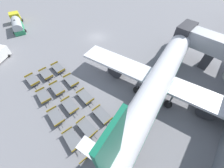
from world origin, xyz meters
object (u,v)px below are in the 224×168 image
object	(u,v)px
baggage_dolly_row_mid_a_col_e	(109,155)
baggage_dolly_row_mid_b_col_d	(102,115)
baggage_dolly_row_mid_a_col_c	(70,106)
baggage_dolly_row_mid_b_col_e	(124,141)
baggage_dolly_row_near_col_c	(56,117)
baggage_dolly_row_mid_a_col_a	(46,74)
fuel_tanker_primary	(17,24)
baggage_dolly_row_mid_a_col_d	(87,128)
airplane	(162,75)
baggage_dolly_row_near_col_a	(33,80)
baggage_dolly_row_mid_b_col_b	(71,81)
baggage_dolly_row_mid_b_col_a	(58,68)
baggage_dolly_row_mid_b_col_c	(85,97)
baggage_dolly_row_mid_a_col_b	(57,89)
baggage_dolly_row_near_col_b	(44,96)
baggage_dolly_row_near_col_d	(72,139)

from	to	relation	value
baggage_dolly_row_mid_a_col_e	baggage_dolly_row_mid_b_col_d	xyz separation A→B (m)	(-4.17, 3.55, 0.00)
baggage_dolly_row_mid_a_col_c	baggage_dolly_row_mid_b_col_e	world-z (taller)	same
baggage_dolly_row_near_col_c	baggage_dolly_row_mid_a_col_a	size ratio (longest dim) A/B	1.00
fuel_tanker_primary	baggage_dolly_row_mid_a_col_d	xyz separation A→B (m)	(34.38, -8.66, -0.76)
airplane	baggage_dolly_row_near_col_a	bearing A→B (deg)	-145.74
baggage_dolly_row_mid_a_col_a	baggage_dolly_row_mid_b_col_b	distance (m)	5.26
baggage_dolly_row_near_col_a	baggage_dolly_row_mid_a_col_a	xyz separation A→B (m)	(0.66, 2.41, 0.00)
baggage_dolly_row_mid_a_col_a	baggage_dolly_row_mid_b_col_d	size ratio (longest dim) A/B	1.00
baggage_dolly_row_mid_a_col_d	baggage_dolly_row_near_col_a	bearing A→B (deg)	179.04
fuel_tanker_primary	baggage_dolly_row_mid_b_col_b	xyz separation A→B (m)	(25.99, -4.19, -0.76)
airplane	baggage_dolly_row_mid_a_col_d	bearing A→B (deg)	-109.16
baggage_dolly_row_mid_b_col_a	airplane	bearing A→B (deg)	23.96
baggage_dolly_row_near_col_a	baggage_dolly_row_mid_a_col_a	distance (m)	2.50
baggage_dolly_row_mid_a_col_a	baggage_dolly_row_mid_b_col_a	xyz separation A→B (m)	(0.44, 2.44, 0.00)
baggage_dolly_row_mid_a_col_a	fuel_tanker_primary	bearing A→B (deg)	164.05
baggage_dolly_row_near_col_c	baggage_dolly_row_mid_b_col_d	world-z (taller)	same
fuel_tanker_primary	baggage_dolly_row_mid_b_col_c	distance (m)	30.89
airplane	baggage_dolly_row_mid_b_col_d	world-z (taller)	airplane
baggage_dolly_row_mid_a_col_e	baggage_dolly_row_mid_b_col_e	world-z (taller)	same
baggage_dolly_row_mid_b_col_e	baggage_dolly_row_mid_a_col_b	bearing A→B (deg)	179.80
baggage_dolly_row_near_col_a	baggage_dolly_row_mid_a_col_c	bearing A→B (deg)	3.92
baggage_dolly_row_mid_a_col_d	baggage_dolly_row_mid_b_col_a	xyz separation A→B (m)	(-12.89, 5.09, 0.00)
baggage_dolly_row_mid_a_col_c	baggage_dolly_row_mid_b_col_b	world-z (taller)	same
baggage_dolly_row_near_col_b	baggage_dolly_row_mid_b_col_d	xyz separation A→B (m)	(9.83, 3.37, 0.00)
baggage_dolly_row_mid_a_col_d	baggage_dolly_row_mid_a_col_c	bearing A→B (deg)	169.13
baggage_dolly_row_mid_a_col_a	baggage_dolly_row_mid_a_col_b	size ratio (longest dim) A/B	1.00
baggage_dolly_row_mid_b_col_c	airplane	bearing A→B (deg)	47.78
fuel_tanker_primary	baggage_dolly_row_mid_b_col_d	bearing A→B (deg)	-9.58
baggage_dolly_row_mid_a_col_a	baggage_dolly_row_mid_b_col_e	world-z (taller)	same
fuel_tanker_primary	baggage_dolly_row_near_col_a	world-z (taller)	fuel_tanker_primary
airplane	baggage_dolly_row_mid_b_col_b	bearing A→B (deg)	-147.06
airplane	baggage_dolly_row_near_col_b	size ratio (longest dim) A/B	9.57
baggage_dolly_row_mid_a_col_d	fuel_tanker_primary	bearing A→B (deg)	165.86
fuel_tanker_primary	baggage_dolly_row_mid_b_col_e	size ratio (longest dim) A/B	2.59
baggage_dolly_row_mid_a_col_d	baggage_dolly_row_mid_b_col_e	size ratio (longest dim) A/B	1.00
baggage_dolly_row_mid_b_col_d	baggage_dolly_row_mid_b_col_e	size ratio (longest dim) A/B	1.00
baggage_dolly_row_mid_b_col_e	baggage_dolly_row_mid_b_col_c	bearing A→B (deg)	168.35
baggage_dolly_row_mid_b_col_a	baggage_dolly_row_mid_b_col_d	xyz separation A→B (m)	(13.31, -2.30, 0.00)
baggage_dolly_row_near_col_b	baggage_dolly_row_mid_a_col_b	bearing A→B (deg)	77.32
baggage_dolly_row_mid_a_col_b	baggage_dolly_row_mid_a_col_e	bearing A→B (deg)	-10.64
airplane	baggage_dolly_row_mid_a_col_a	xyz separation A→B (m)	(-17.77, -10.15, -2.90)
baggage_dolly_row_near_col_d	baggage_dolly_row_mid_a_col_c	bearing A→B (deg)	142.45
baggage_dolly_row_near_col_a	baggage_dolly_row_near_col_d	world-z (taller)	same
baggage_dolly_row_mid_a_col_a	baggage_dolly_row_mid_b_col_e	size ratio (longest dim) A/B	1.00
baggage_dolly_row_near_col_a	baggage_dolly_row_mid_b_col_d	distance (m)	14.64
baggage_dolly_row_near_col_b	baggage_dolly_row_mid_b_col_d	size ratio (longest dim) A/B	1.00
baggage_dolly_row_mid_a_col_e	baggage_dolly_row_mid_b_col_a	xyz separation A→B (m)	(-17.48, 5.85, 0.00)
fuel_tanker_primary	baggage_dolly_row_near_col_a	bearing A→B (deg)	-22.45
baggage_dolly_row_mid_b_col_b	baggage_dolly_row_mid_b_col_e	world-z (taller)	same
baggage_dolly_row_near_col_d	baggage_dolly_row_mid_a_col_c	distance (m)	5.30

